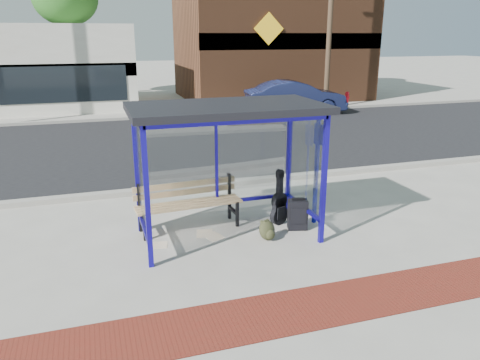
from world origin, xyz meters
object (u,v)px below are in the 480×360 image
object	(u,v)px
parked_car	(295,97)
suitcase	(298,215)
guitar_bag	(279,206)
bench	(188,201)
fire_hydrant	(347,98)
backpack	(267,231)

from	to	relation	value
parked_car	suitcase	bearing A→B (deg)	161.87
guitar_bag	parked_car	size ratio (longest dim) A/B	0.23
bench	parked_car	size ratio (longest dim) A/B	0.44
guitar_bag	fire_hydrant	world-z (taller)	guitar_bag
bench	guitar_bag	xyz separation A→B (m)	(1.70, -0.38, -0.15)
backpack	fire_hydrant	xyz separation A→B (m)	(9.96, 14.44, 0.20)
suitcase	backpack	bearing A→B (deg)	-144.19
parked_car	backpack	bearing A→B (deg)	159.68
backpack	parked_car	xyz separation A→B (m)	(6.23, 12.71, 0.58)
bench	parked_car	distance (m)	13.91
suitcase	backpack	world-z (taller)	suitcase
bench	fire_hydrant	size ratio (longest dim) A/B	2.89
parked_car	fire_hydrant	xyz separation A→B (m)	(3.73, 1.73, -0.38)
guitar_bag	suitcase	bearing A→B (deg)	-74.21
suitcase	backpack	size ratio (longest dim) A/B	1.70
parked_car	bench	bearing A→B (deg)	153.31
bench	guitar_bag	distance (m)	1.75
guitar_bag	suitcase	xyz separation A→B (m)	(0.25, -0.32, -0.09)
fire_hydrant	suitcase	bearing A→B (deg)	-123.14
suitcase	parked_car	bearing A→B (deg)	80.59
backpack	parked_car	bearing A→B (deg)	49.65
suitcase	backpack	distance (m)	0.78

